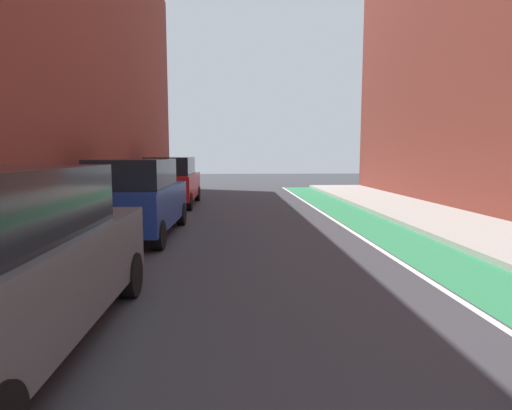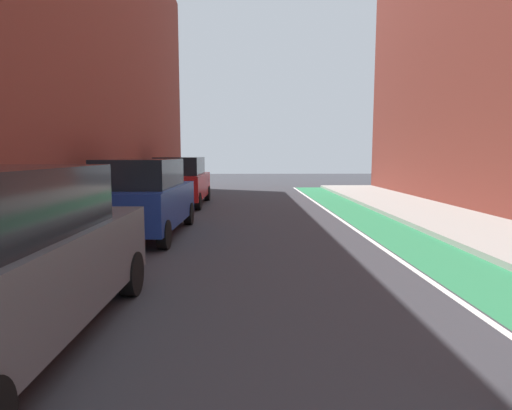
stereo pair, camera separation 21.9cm
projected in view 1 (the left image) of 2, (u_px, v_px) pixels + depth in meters
name	position (u px, v px, depth m)	size (l,w,h in m)	color
ground_plane	(274.00, 271.00, 7.74)	(76.05, 76.05, 0.00)	#38383D
bike_lane_paint	(412.00, 245.00, 9.93)	(1.60, 34.57, 0.00)	#2D8451
lane_divider_stripe	(374.00, 246.00, 9.87)	(0.12, 34.57, 0.00)	white
sidewalk_right	(512.00, 241.00, 10.06)	(3.21, 34.57, 0.14)	#A8A59E
parked_suv_blue	(136.00, 197.00, 10.89)	(2.11, 4.49, 1.98)	navy
parked_suv_red	(172.00, 181.00, 17.47)	(2.05, 4.46, 1.98)	red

